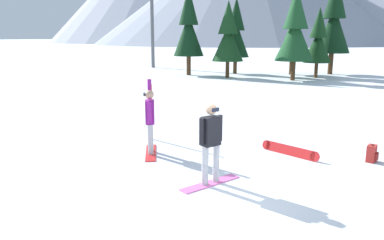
# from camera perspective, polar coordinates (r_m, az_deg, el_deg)

# --- Properties ---
(ground_plane) EXTENTS (800.00, 800.00, 0.00)m
(ground_plane) POSITION_cam_1_polar(r_m,az_deg,el_deg) (7.69, 6.78, -12.11)
(ground_plane) COLOR white
(snowboarder_foreground) EXTENTS (1.01, 1.49, 1.81)m
(snowboarder_foreground) POSITION_cam_1_polar(r_m,az_deg,el_deg) (8.14, 2.89, -3.39)
(snowboarder_foreground) COLOR pink
(snowboarder_foreground) RESTS_ON ground_plane
(snowboarder_midground) EXTENTS (0.95, 1.50, 2.06)m
(snowboarder_midground) POSITION_cam_1_polar(r_m,az_deg,el_deg) (10.37, -6.42, 0.11)
(snowboarder_midground) COLOR red
(snowboarder_midground) RESTS_ON ground_plane
(loose_snowboard_near_left) EXTENTS (1.67, 0.82, 0.27)m
(loose_snowboard_near_left) POSITION_cam_1_polar(r_m,az_deg,el_deg) (10.70, 14.67, -4.49)
(loose_snowboard_near_left) COLOR red
(loose_snowboard_near_left) RESTS_ON ground_plane
(backpack_red) EXTENTS (0.32, 0.36, 0.47)m
(backpack_red) POSITION_cam_1_polar(r_m,az_deg,el_deg) (10.87, 25.74, -4.65)
(backpack_red) COLOR red
(backpack_red) RESTS_ON ground_plane
(trail_marker_pole) EXTENTS (0.06, 0.06, 1.76)m
(trail_marker_pole) POSITION_cam_1_polar(r_m,az_deg,el_deg) (11.82, -6.19, 1.17)
(trail_marker_pole) COLOR orange
(trail_marker_pole) RESTS_ON ground_plane
(pine_tree_young) EXTENTS (2.18, 2.18, 5.46)m
(pine_tree_young) POSITION_cam_1_polar(r_m,az_deg,el_deg) (31.58, 18.70, 11.52)
(pine_tree_young) COLOR #472D19
(pine_tree_young) RESTS_ON ground_plane
(pine_tree_twin) EXTENTS (2.47, 2.47, 5.99)m
(pine_tree_twin) POSITION_cam_1_polar(r_m,az_deg,el_deg) (30.18, 5.52, 12.64)
(pine_tree_twin) COLOR #472D19
(pine_tree_twin) RESTS_ON ground_plane
(pine_tree_slender) EXTENTS (2.38, 2.38, 7.26)m
(pine_tree_slender) POSITION_cam_1_polar(r_m,az_deg,el_deg) (33.83, 15.23, 13.41)
(pine_tree_slender) COLOR #472D19
(pine_tree_slender) RESTS_ON ground_plane
(pine_tree_broad) EXTENTS (2.38, 2.38, 6.59)m
(pine_tree_broad) POSITION_cam_1_polar(r_m,az_deg,el_deg) (33.79, 6.71, 13.14)
(pine_tree_broad) COLOR #472D19
(pine_tree_broad) RESTS_ON ground_plane
(pine_tree_tall) EXTENTS (2.55, 2.55, 7.34)m
(pine_tree_tall) POSITION_cam_1_polar(r_m,az_deg,el_deg) (32.22, -0.52, 13.98)
(pine_tree_tall) COLOR #472D19
(pine_tree_tall) RESTS_ON ground_plane
(pine_tree_leaning) EXTENTS (2.85, 2.85, 6.63)m
(pine_tree_leaning) POSITION_cam_1_polar(r_m,az_deg,el_deg) (29.19, 15.48, 12.94)
(pine_tree_leaning) COLOR #472D19
(pine_tree_leaning) RESTS_ON ground_plane
(pine_tree_short) EXTENTS (2.95, 2.95, 8.32)m
(pine_tree_short) POSITION_cam_1_polar(r_m,az_deg,el_deg) (35.14, 20.83, 13.94)
(pine_tree_short) COLOR #472D19
(pine_tree_short) RESTS_ON ground_plane
(ski_lift_tower) EXTENTS (3.61, 0.36, 8.46)m
(ski_lift_tower) POSITION_cam_1_polar(r_m,az_deg,el_deg) (40.49, -6.10, 15.01)
(ski_lift_tower) COLOR #595B60
(ski_lift_tower) RESTS_ON ground_plane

